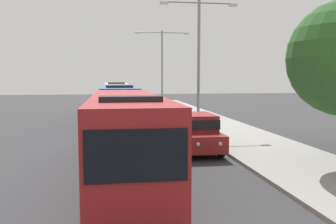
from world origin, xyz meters
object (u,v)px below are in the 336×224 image
object	(u,v)px
bus_lead	(126,131)
white_suv	(197,131)
bus_second_in_line	(119,104)
streetlamp_mid	(199,52)
streetlamp_far	(162,61)
bus_middle	(116,95)

from	to	relation	value
bus_lead	white_suv	distance (m)	5.32
bus_second_in_line	streetlamp_mid	xyz separation A→B (m)	(5.40, -3.29, 3.76)
white_suv	streetlamp_mid	size ratio (longest dim) A/B	0.52
white_suv	streetlamp_far	distance (m)	25.43
bus_second_in_line	streetlamp_far	size ratio (longest dim) A/B	1.31
bus_lead	streetlamp_mid	bearing A→B (deg)	62.90
bus_second_in_line	white_suv	world-z (taller)	bus_second_in_line
bus_second_in_line	streetlamp_mid	bearing A→B (deg)	-31.37
bus_second_in_line	bus_middle	world-z (taller)	same
white_suv	streetlamp_far	world-z (taller)	streetlamp_far
streetlamp_mid	streetlamp_far	distance (m)	18.17
bus_lead	streetlamp_far	bearing A→B (deg)	79.36
bus_second_in_line	bus_middle	distance (m)	13.94
bus_middle	streetlamp_far	world-z (taller)	streetlamp_far
streetlamp_mid	streetlamp_far	xyz separation A→B (m)	(0.00, 18.17, 0.18)
bus_second_in_line	streetlamp_mid	world-z (taller)	streetlamp_mid
bus_middle	streetlamp_far	xyz separation A→B (m)	(5.40, 0.94, 3.93)
bus_middle	streetlamp_mid	world-z (taller)	streetlamp_mid
bus_lead	white_suv	size ratio (longest dim) A/B	2.63
bus_second_in_line	streetlamp_far	bearing A→B (deg)	70.06
white_suv	bus_middle	bearing A→B (deg)	98.75
bus_lead	bus_second_in_line	distance (m)	13.84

